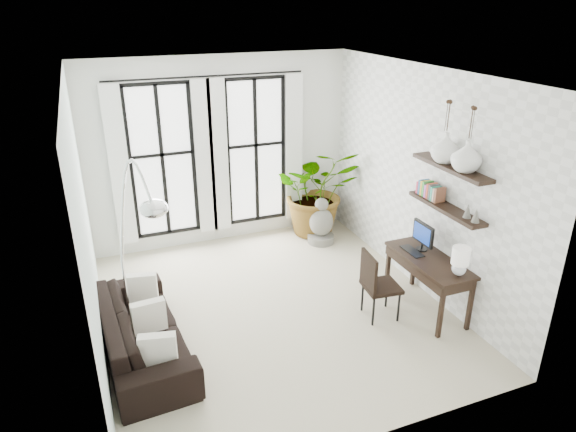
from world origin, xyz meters
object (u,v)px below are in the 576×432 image
plant (317,190)px  desk_chair (376,282)px  sofa (142,330)px  arc_lamp (134,209)px  desk (431,264)px  buddha (321,224)px

plant → desk_chair: 2.84m
sofa → arc_lamp: size_ratio=0.94×
arc_lamp → desk: bearing=-11.9°
desk_chair → plant: bearing=87.7°
sofa → desk: 3.80m
sofa → buddha: (3.32, 2.01, 0.02)m
sofa → desk: bearing=-101.1°
plant → arc_lamp: (-3.32, -2.17, 0.96)m
desk_chair → buddha: (0.32, 2.37, -0.20)m
desk → desk_chair: 0.78m
plant → desk_chair: (-0.42, -2.80, -0.27)m
sofa → buddha: 3.88m
arc_lamp → buddha: 3.93m
plant → buddha: bearing=-103.9°
plant → desk: plant is taller
desk_chair → arc_lamp: size_ratio=0.40×
desk → desk_chair: (-0.75, 0.15, -0.19)m
desk_chair → desk: bearing=-4.8°
plant → buddha: plant is taller
arc_lamp → buddha: bearing=28.5°
buddha → sofa: bearing=-148.8°
sofa → plant: (3.42, 2.44, 0.49)m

